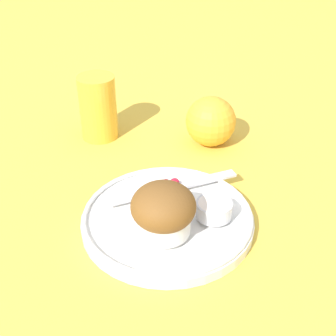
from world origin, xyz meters
TOP-DOWN VIEW (x-y plane):
  - ground_plane at (0.00, 0.00)m, footprint 3.00×3.00m
  - plate at (-0.01, -0.02)m, footprint 0.22×0.22m
  - muffin at (-0.02, -0.05)m, footprint 0.08×0.08m
  - cream_ramekin at (0.05, -0.03)m, footprint 0.05×0.05m
  - berry_pair at (0.01, 0.04)m, footprint 0.03×0.01m
  - butter_knife at (0.01, 0.03)m, footprint 0.19×0.05m
  - orange_fruit at (0.10, 0.17)m, footprint 0.08×0.08m
  - juice_glass at (-0.08, 0.23)m, footprint 0.06×0.06m

SIDE VIEW (x-z plane):
  - ground_plane at x=0.00m, z-range 0.00..0.00m
  - plate at x=-0.01m, z-range 0.00..0.02m
  - butter_knife at x=0.01m, z-range 0.02..0.02m
  - berry_pair at x=0.01m, z-range 0.02..0.03m
  - cream_ramekin at x=0.05m, z-range 0.02..0.04m
  - orange_fruit at x=0.10m, z-range 0.00..0.08m
  - muffin at x=-0.02m, z-range 0.02..0.08m
  - juice_glass at x=-0.08m, z-range 0.00..0.11m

